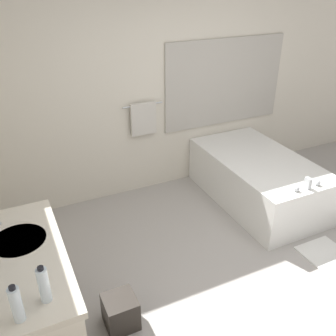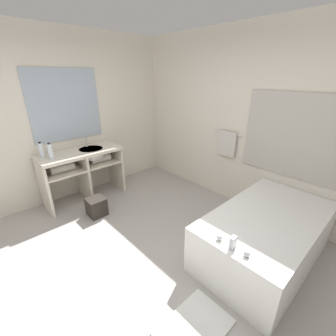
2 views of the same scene
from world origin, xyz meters
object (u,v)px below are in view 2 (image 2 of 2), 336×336
bathtub (266,233)px  water_bottle_2 (41,150)px  waste_bin (97,207)px  water_bottle_1 (50,152)px

bathtub → water_bottle_2: size_ratio=6.97×
waste_bin → water_bottle_2: bearing=-148.0°
bathtub → water_bottle_1: water_bottle_1 is taller
water_bottle_2 → water_bottle_1: bearing=26.7°
bathtub → water_bottle_1: size_ratio=6.86×
water_bottle_1 → water_bottle_2: 0.18m
water_bottle_1 → water_bottle_2: (-0.16, -0.08, -0.00)m
water_bottle_2 → waste_bin: bearing=32.0°
water_bottle_2 → waste_bin: 1.16m
bathtub → waste_bin: bathtub is taller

